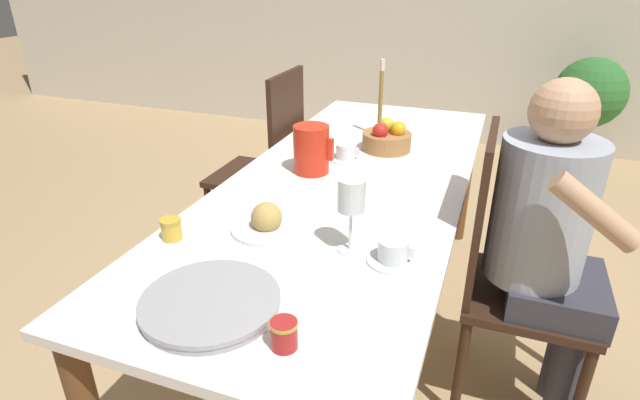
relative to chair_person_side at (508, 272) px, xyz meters
The scene contains 16 objects.
ground_plane 0.81m from the chair_person_side, 169.01° to the left, with size 20.00×20.00×0.00m, color tan.
dining_table 0.63m from the chair_person_side, 169.01° to the left, with size 0.85×2.19×0.74m.
chair_person_side is the anchor object (origin of this frame).
chair_opposite 1.37m from the chair_person_side, 152.39° to the left, with size 0.42×0.42×1.01m.
person_seated 0.21m from the chair_person_side, 16.88° to the right, with size 0.39×0.41×1.19m.
red_pitcher 0.83m from the chair_person_side, behind, with size 0.16×0.14×0.19m.
wine_glass_water 0.71m from the chair_person_side, 138.70° to the right, with size 0.08×0.08×0.22m.
teacup_near_person 0.57m from the chair_person_side, 128.04° to the right, with size 0.14×0.14×0.07m.
teacup_across 0.78m from the chair_person_side, 156.55° to the left, with size 0.14×0.14×0.07m.
serving_tray 1.04m from the chair_person_side, 131.70° to the right, with size 0.33×0.33×0.03m.
bread_plate 0.84m from the chair_person_side, 152.97° to the right, with size 0.22×0.22×0.09m.
jam_jar_amber 0.97m from the chair_person_side, 119.40° to the right, with size 0.06×0.06×0.06m.
jam_jar_red 1.11m from the chair_person_side, 151.76° to the right, with size 0.06×0.06×0.06m.
fruit_bowl 0.77m from the chair_person_side, 139.42° to the left, with size 0.21×0.21×0.13m.
candlestick_tall 0.97m from the chair_person_side, 134.15° to the left, with size 0.06×0.06×0.35m.
potted_plant 2.62m from the chair_person_side, 79.16° to the left, with size 0.51×0.51×0.87m.
Camera 1 is at (0.50, -1.68, 1.47)m, focal length 28.00 mm.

